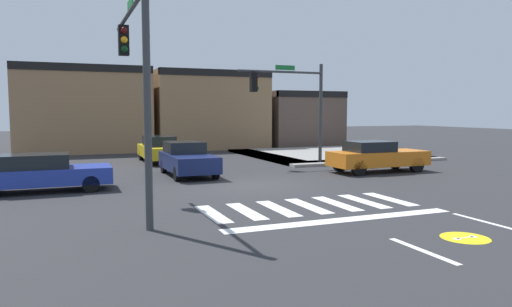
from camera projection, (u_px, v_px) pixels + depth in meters
ground_plane at (253, 185)px, 18.54m from camera, size 120.00×120.00×0.00m
crosswalk_near at (308, 206)px, 14.38m from camera, size 6.50×2.44×0.01m
bike_detector_marking at (465, 238)px, 10.75m from camera, size 1.09×1.09×0.01m
curb_corner_northeast at (322, 155)px, 30.39m from camera, size 10.00×10.60×0.15m
storefront_row at (187, 112)px, 36.45m from camera, size 24.56×6.22×5.98m
traffic_signal_northeast at (291, 96)px, 24.65m from camera, size 4.81×0.32×5.39m
traffic_signal_southwest at (135, 60)px, 12.95m from camera, size 0.32×5.97×6.13m
car_yellow at (159, 149)px, 26.66m from camera, size 1.78×4.46×1.49m
car_orange at (377, 156)px, 22.31m from camera, size 4.73×1.80×1.48m
car_blue at (40, 173)px, 16.84m from camera, size 4.75×1.79×1.36m
car_navy at (187, 159)px, 21.17m from camera, size 1.86×4.20×1.49m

